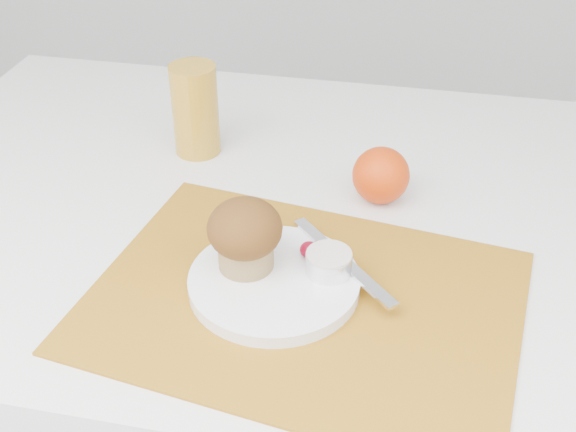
% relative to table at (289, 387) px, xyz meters
% --- Properties ---
extents(table, '(1.20, 0.80, 0.75)m').
position_rel_table_xyz_m(table, '(0.00, 0.00, 0.00)').
color(table, white).
rests_on(table, ground).
extents(placemat, '(0.53, 0.42, 0.00)m').
position_rel_table_xyz_m(placemat, '(0.06, -0.20, 0.38)').
color(placemat, '#A36916').
rests_on(placemat, table).
extents(plate, '(0.20, 0.20, 0.02)m').
position_rel_table_xyz_m(plate, '(0.02, -0.18, 0.39)').
color(plate, white).
rests_on(plate, placemat).
extents(ramekin, '(0.06, 0.06, 0.02)m').
position_rel_table_xyz_m(ramekin, '(0.08, -0.16, 0.41)').
color(ramekin, silver).
rests_on(ramekin, plate).
extents(cream, '(0.07, 0.07, 0.01)m').
position_rel_table_xyz_m(cream, '(0.08, -0.16, 0.42)').
color(cream, silver).
rests_on(cream, ramekin).
extents(raspberry_near, '(0.02, 0.02, 0.02)m').
position_rel_table_xyz_m(raspberry_near, '(0.05, -0.14, 0.41)').
color(raspberry_near, '#55020F').
rests_on(raspberry_near, plate).
extents(raspberry_far, '(0.02, 0.02, 0.02)m').
position_rel_table_xyz_m(raspberry_far, '(0.06, -0.13, 0.40)').
color(raspberry_far, '#590211').
rests_on(raspberry_far, plate).
extents(butter_knife, '(0.14, 0.15, 0.00)m').
position_rel_table_xyz_m(butter_knife, '(0.09, -0.14, 0.40)').
color(butter_knife, silver).
rests_on(butter_knife, plate).
extents(orange, '(0.08, 0.08, 0.08)m').
position_rel_table_xyz_m(orange, '(0.12, 0.03, 0.41)').
color(orange, '#E24007').
rests_on(orange, table).
extents(juice_glass, '(0.08, 0.08, 0.14)m').
position_rel_table_xyz_m(juice_glass, '(-0.16, 0.11, 0.44)').
color(juice_glass, gold).
rests_on(juice_glass, table).
extents(muffin, '(0.09, 0.09, 0.09)m').
position_rel_table_xyz_m(muffin, '(-0.02, -0.17, 0.44)').
color(muffin, '#A1824E').
rests_on(muffin, plate).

